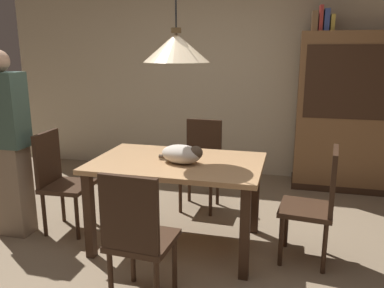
{
  "coord_description": "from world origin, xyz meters",
  "views": [
    {
      "loc": [
        0.77,
        -2.51,
        1.64
      ],
      "look_at": [
        -0.05,
        0.66,
        0.85
      ],
      "focal_mm": 36.37,
      "sensor_mm": 36.0,
      "label": 1
    }
  ],
  "objects_px": {
    "cat_sleeping": "(182,154)",
    "pendant_lamp": "(176,47)",
    "chair_right_side": "(317,201)",
    "hutch_bookcase": "(345,116)",
    "chair_left_side": "(59,177)",
    "chair_near_front": "(137,234)",
    "book_brown_thick": "(314,21)",
    "book_yellow_short": "(332,23)",
    "dining_table": "(177,172)",
    "chair_far_back": "(201,160)",
    "book_blue_wide": "(326,20)",
    "book_red_tall": "(321,19)",
    "person_standing": "(8,145)"
  },
  "relations": [
    {
      "from": "cat_sleeping",
      "to": "pendant_lamp",
      "type": "bearing_deg",
      "value": 136.41
    },
    {
      "from": "chair_right_side",
      "to": "hutch_bookcase",
      "type": "bearing_deg",
      "value": 78.6
    },
    {
      "from": "chair_left_side",
      "to": "pendant_lamp",
      "type": "xyz_separation_m",
      "value": [
        1.13,
        0.0,
        1.15
      ]
    },
    {
      "from": "chair_near_front",
      "to": "book_brown_thick",
      "type": "distance_m",
      "value": 3.29
    },
    {
      "from": "chair_left_side",
      "to": "chair_right_side",
      "type": "relative_size",
      "value": 1.0
    },
    {
      "from": "book_yellow_short",
      "to": "dining_table",
      "type": "bearing_deg",
      "value": -124.55
    },
    {
      "from": "chair_far_back",
      "to": "book_blue_wide",
      "type": "xyz_separation_m",
      "value": [
        1.21,
        0.98,
        1.46
      ]
    },
    {
      "from": "chair_left_side",
      "to": "book_blue_wide",
      "type": "distance_m",
      "value": 3.33
    },
    {
      "from": "dining_table",
      "to": "pendant_lamp",
      "type": "bearing_deg",
      "value": 180.0
    },
    {
      "from": "chair_left_side",
      "to": "book_yellow_short",
      "type": "xyz_separation_m",
      "value": [
        2.41,
        1.87,
        1.43
      ]
    },
    {
      "from": "chair_far_back",
      "to": "chair_right_side",
      "type": "xyz_separation_m",
      "value": [
        1.13,
        -0.89,
        0.0
      ]
    },
    {
      "from": "dining_table",
      "to": "pendant_lamp",
      "type": "height_order",
      "value": "pendant_lamp"
    },
    {
      "from": "chair_left_side",
      "to": "chair_far_back",
      "type": "xyz_separation_m",
      "value": [
        1.13,
        0.88,
        0.0
      ]
    },
    {
      "from": "chair_right_side",
      "to": "pendant_lamp",
      "type": "xyz_separation_m",
      "value": [
        -1.13,
        0.01,
        1.15
      ]
    },
    {
      "from": "chair_near_front",
      "to": "hutch_bookcase",
      "type": "bearing_deg",
      "value": 61.14
    },
    {
      "from": "hutch_bookcase",
      "to": "chair_left_side",
      "type": "bearing_deg",
      "value": -144.71
    },
    {
      "from": "pendant_lamp",
      "to": "hutch_bookcase",
      "type": "bearing_deg",
      "value": 51.03
    },
    {
      "from": "chair_left_side",
      "to": "hutch_bookcase",
      "type": "bearing_deg",
      "value": 35.29
    },
    {
      "from": "book_red_tall",
      "to": "pendant_lamp",
      "type": "bearing_deg",
      "value": -121.79
    },
    {
      "from": "chair_near_front",
      "to": "person_standing",
      "type": "xyz_separation_m",
      "value": [
        -1.5,
        0.71,
        0.32
      ]
    },
    {
      "from": "chair_left_side",
      "to": "hutch_bookcase",
      "type": "distance_m",
      "value": 3.25
    },
    {
      "from": "chair_near_front",
      "to": "book_red_tall",
      "type": "relative_size",
      "value": 3.32
    },
    {
      "from": "cat_sleeping",
      "to": "dining_table",
      "type": "bearing_deg",
      "value": 136.41
    },
    {
      "from": "chair_far_back",
      "to": "chair_near_front",
      "type": "bearing_deg",
      "value": -90.22
    },
    {
      "from": "book_brown_thick",
      "to": "person_standing",
      "type": "relative_size",
      "value": 0.15
    },
    {
      "from": "cat_sleeping",
      "to": "book_blue_wide",
      "type": "xyz_separation_m",
      "value": [
        1.15,
        1.92,
        1.14
      ]
    },
    {
      "from": "book_red_tall",
      "to": "book_yellow_short",
      "type": "bearing_deg",
      "value": 0.0
    },
    {
      "from": "chair_near_front",
      "to": "person_standing",
      "type": "distance_m",
      "value": 1.68
    },
    {
      "from": "chair_far_back",
      "to": "pendant_lamp",
      "type": "height_order",
      "value": "pendant_lamp"
    },
    {
      "from": "dining_table",
      "to": "chair_near_front",
      "type": "xyz_separation_m",
      "value": [
        -0.0,
        -0.88,
        -0.14
      ]
    },
    {
      "from": "book_blue_wide",
      "to": "hutch_bookcase",
      "type": "bearing_deg",
      "value": -0.3
    },
    {
      "from": "chair_right_side",
      "to": "book_blue_wide",
      "type": "bearing_deg",
      "value": 87.29
    },
    {
      "from": "chair_near_front",
      "to": "book_yellow_short",
      "type": "xyz_separation_m",
      "value": [
        1.29,
        2.74,
        1.43
      ]
    },
    {
      "from": "dining_table",
      "to": "book_brown_thick",
      "type": "distance_m",
      "value": 2.52
    },
    {
      "from": "chair_near_front",
      "to": "book_red_tall",
      "type": "height_order",
      "value": "book_red_tall"
    },
    {
      "from": "book_brown_thick",
      "to": "person_standing",
      "type": "height_order",
      "value": "book_brown_thick"
    },
    {
      "from": "chair_right_side",
      "to": "book_yellow_short",
      "type": "height_order",
      "value": "book_yellow_short"
    },
    {
      "from": "dining_table",
      "to": "hutch_bookcase",
      "type": "distance_m",
      "value": 2.4
    },
    {
      "from": "hutch_bookcase",
      "to": "book_red_tall",
      "type": "xyz_separation_m",
      "value": [
        -0.35,
        0.0,
        1.1
      ]
    },
    {
      "from": "dining_table",
      "to": "chair_right_side",
      "type": "distance_m",
      "value": 1.14
    },
    {
      "from": "chair_near_front",
      "to": "hutch_bookcase",
      "type": "distance_m",
      "value": 3.15
    },
    {
      "from": "chair_left_side",
      "to": "book_brown_thick",
      "type": "bearing_deg",
      "value": 40.1
    },
    {
      "from": "chair_near_front",
      "to": "chair_right_side",
      "type": "bearing_deg",
      "value": 37.55
    },
    {
      "from": "dining_table",
      "to": "person_standing",
      "type": "distance_m",
      "value": 1.52
    },
    {
      "from": "chair_left_side",
      "to": "chair_near_front",
      "type": "distance_m",
      "value": 1.42
    },
    {
      "from": "chair_near_front",
      "to": "book_red_tall",
      "type": "distance_m",
      "value": 3.32
    },
    {
      "from": "dining_table",
      "to": "chair_far_back",
      "type": "bearing_deg",
      "value": 89.84
    },
    {
      "from": "dining_table",
      "to": "person_standing",
      "type": "height_order",
      "value": "person_standing"
    },
    {
      "from": "chair_left_side",
      "to": "book_red_tall",
      "type": "bearing_deg",
      "value": 39.26
    },
    {
      "from": "chair_right_side",
      "to": "pendant_lamp",
      "type": "relative_size",
      "value": 0.72
    }
  ]
}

